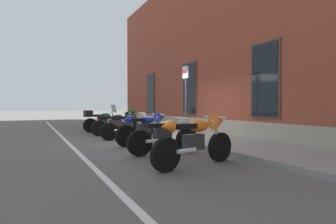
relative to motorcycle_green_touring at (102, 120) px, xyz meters
The scene contains 12 objects.
ground_plane 4.49m from the motorcycle_green_touring, 16.33° to the left, with size 140.00×140.00×0.00m, color #565451.
sidewalk 5.00m from the motorcycle_green_touring, 30.77° to the left, with size 29.56×2.59×0.14m, color gray.
lane_stripe 4.73m from the motorcycle_green_touring, 24.50° to the right, with size 29.56×0.12×0.01m, color silver.
brick_pub_facade 8.69m from the motorcycle_green_touring, 57.40° to the left, with size 23.56×5.79×8.19m.
motorcycle_green_touring is the anchor object (origin of this frame).
motorcycle_black_sport 1.73m from the motorcycle_green_touring, ahead, with size 0.67×2.15×1.00m.
motorcycle_black_naked 3.45m from the motorcycle_green_touring, ahead, with size 0.62×2.12×0.99m.
motorcycle_blue_sport 5.09m from the motorcycle_green_touring, ahead, with size 0.68×2.05×1.05m.
motorcycle_yellow_naked 6.84m from the motorcycle_green_touring, ahead, with size 0.62×2.05×0.93m.
motorcycle_orange_sport 8.40m from the motorcycle_green_touring, ahead, with size 0.72×2.17×1.08m.
parking_sign 5.16m from the motorcycle_green_touring, 23.41° to the left, with size 0.36×0.07×2.59m.
barrel_planter 1.91m from the motorcycle_green_touring, 111.79° to the left, with size 0.56×0.56×1.00m.
Camera 1 is at (8.77, -4.32, 1.23)m, focal length 28.74 mm.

